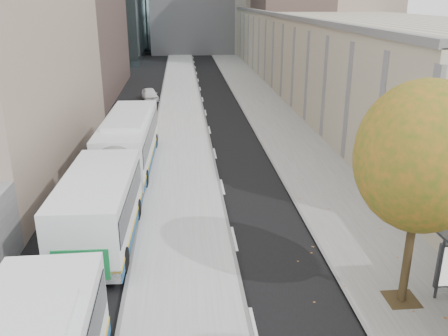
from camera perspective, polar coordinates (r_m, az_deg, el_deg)
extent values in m
cube|color=#A7A7A7|center=(36.56, -5.16, 4.20)|extent=(4.25, 150.00, 0.15)
cube|color=gray|center=(37.40, 7.22, 4.42)|extent=(4.75, 150.00, 0.08)
cube|color=gray|center=(67.29, 11.91, 14.42)|extent=(18.00, 92.00, 8.00)
cylinder|color=#2E2113|center=(17.18, 21.20, -10.09)|extent=(0.28, 0.28, 3.24)
sphere|color=#315E19|center=(15.80, 22.78, 1.24)|extent=(4.20, 4.20, 4.20)
cube|color=white|center=(25.53, -12.47, 0.29)|extent=(3.18, 18.59, 3.09)
cube|color=black|center=(25.35, -12.57, 1.49)|extent=(3.22, 17.85, 1.07)
cube|color=#15773B|center=(17.38, -15.97, -11.06)|extent=(1.96, 0.11, 1.19)
imported|color=white|center=(49.35, -8.92, 8.76)|extent=(2.07, 3.71, 1.19)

